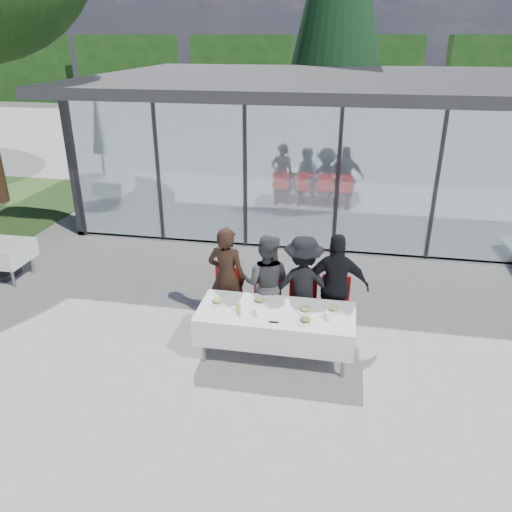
{
  "coord_description": "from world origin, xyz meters",
  "views": [
    {
      "loc": [
        1.2,
        -6.12,
        4.39
      ],
      "look_at": [
        -0.16,
        1.2,
        1.07
      ],
      "focal_mm": 35.0,
      "sensor_mm": 36.0,
      "label": 1
    }
  ],
  "objects_px": {
    "plate_a": "(217,301)",
    "juice_bottle": "(239,308)",
    "diner_c": "(303,286)",
    "plate_b": "(259,300)",
    "spare_table_left": "(5,253)",
    "plate_d": "(333,309)",
    "folded_eyeglasses": "(274,322)",
    "diner_chair_c": "(302,301)",
    "plate_extra": "(305,320)",
    "diner_d": "(336,287)",
    "diner_chair_a": "(228,294)",
    "dining_table": "(276,324)",
    "diner_a": "(227,278)",
    "diner_chair_d": "(335,304)",
    "plate_c": "(306,310)",
    "diner_b": "(266,283)",
    "diner_chair_b": "(267,298)"
  },
  "relations": [
    {
      "from": "plate_extra",
      "to": "plate_a",
      "type": "bearing_deg",
      "value": 167.54
    },
    {
      "from": "diner_b",
      "to": "plate_c",
      "type": "bearing_deg",
      "value": 141.43
    },
    {
      "from": "diner_chair_c",
      "to": "plate_extra",
      "type": "relative_size",
      "value": 3.62
    },
    {
      "from": "juice_bottle",
      "to": "plate_c",
      "type": "bearing_deg",
      "value": 12.37
    },
    {
      "from": "plate_d",
      "to": "juice_bottle",
      "type": "distance_m",
      "value": 1.36
    },
    {
      "from": "dining_table",
      "to": "diner_chair_a",
      "type": "height_order",
      "value": "diner_chair_a"
    },
    {
      "from": "diner_a",
      "to": "plate_d",
      "type": "height_order",
      "value": "diner_a"
    },
    {
      "from": "plate_a",
      "to": "juice_bottle",
      "type": "distance_m",
      "value": 0.43
    },
    {
      "from": "dining_table",
      "to": "diner_c",
      "type": "relative_size",
      "value": 1.38
    },
    {
      "from": "diner_d",
      "to": "plate_b",
      "type": "bearing_deg",
      "value": 20.41
    },
    {
      "from": "diner_a",
      "to": "diner_chair_d",
      "type": "relative_size",
      "value": 1.75
    },
    {
      "from": "diner_b",
      "to": "folded_eyeglasses",
      "type": "relative_size",
      "value": 11.58
    },
    {
      "from": "diner_chair_b",
      "to": "plate_extra",
      "type": "bearing_deg",
      "value": -53.99
    },
    {
      "from": "plate_b",
      "to": "diner_chair_c",
      "type": "bearing_deg",
      "value": 41.58
    },
    {
      "from": "spare_table_left",
      "to": "juice_bottle",
      "type": "bearing_deg",
      "value": -18.87
    },
    {
      "from": "juice_bottle",
      "to": "folded_eyeglasses",
      "type": "xyz_separation_m",
      "value": [
        0.54,
        -0.18,
        -0.07
      ]
    },
    {
      "from": "dining_table",
      "to": "diner_b",
      "type": "distance_m",
      "value": 0.81
    },
    {
      "from": "spare_table_left",
      "to": "folded_eyeglasses",
      "type": "bearing_deg",
      "value": -18.84
    },
    {
      "from": "diner_d",
      "to": "folded_eyeglasses",
      "type": "distance_m",
      "value": 1.31
    },
    {
      "from": "diner_d",
      "to": "juice_bottle",
      "type": "distance_m",
      "value": 1.59
    },
    {
      "from": "plate_extra",
      "to": "diner_chair_c",
      "type": "bearing_deg",
      "value": 97.65
    },
    {
      "from": "folded_eyeglasses",
      "to": "diner_b",
      "type": "bearing_deg",
      "value": 105.05
    },
    {
      "from": "diner_c",
      "to": "plate_b",
      "type": "xyz_separation_m",
      "value": [
        -0.6,
        -0.5,
        -0.04
      ]
    },
    {
      "from": "diner_chair_a",
      "to": "diner_d",
      "type": "height_order",
      "value": "diner_d"
    },
    {
      "from": "plate_a",
      "to": "plate_c",
      "type": "xyz_separation_m",
      "value": [
        1.31,
        -0.01,
        0.0
      ]
    },
    {
      "from": "diner_chair_b",
      "to": "plate_a",
      "type": "height_order",
      "value": "diner_chair_b"
    },
    {
      "from": "diner_chair_b",
      "to": "plate_extra",
      "type": "height_order",
      "value": "diner_chair_b"
    },
    {
      "from": "diner_chair_c",
      "to": "diner_a",
      "type": "bearing_deg",
      "value": -178.64
    },
    {
      "from": "diner_chair_d",
      "to": "plate_a",
      "type": "xyz_separation_m",
      "value": [
        -1.71,
        -0.67,
        0.24
      ]
    },
    {
      "from": "plate_b",
      "to": "plate_c",
      "type": "height_order",
      "value": "same"
    },
    {
      "from": "diner_c",
      "to": "plate_b",
      "type": "height_order",
      "value": "diner_c"
    },
    {
      "from": "diner_chair_a",
      "to": "plate_extra",
      "type": "xyz_separation_m",
      "value": [
        1.34,
        -0.96,
        0.24
      ]
    },
    {
      "from": "diner_a",
      "to": "diner_chair_b",
      "type": "height_order",
      "value": "diner_a"
    },
    {
      "from": "diner_chair_d",
      "to": "plate_extra",
      "type": "distance_m",
      "value": 1.06
    },
    {
      "from": "juice_bottle",
      "to": "diner_chair_c",
      "type": "bearing_deg",
      "value": 46.7
    },
    {
      "from": "diner_chair_a",
      "to": "diner_b",
      "type": "relative_size",
      "value": 0.6
    },
    {
      "from": "plate_d",
      "to": "folded_eyeglasses",
      "type": "xyz_separation_m",
      "value": [
        -0.79,
        -0.48,
        -0.02
      ]
    },
    {
      "from": "diner_chair_a",
      "to": "diner_d",
      "type": "bearing_deg",
      "value": -0.95
    },
    {
      "from": "diner_d",
      "to": "plate_extra",
      "type": "height_order",
      "value": "diner_d"
    },
    {
      "from": "diner_d",
      "to": "plate_a",
      "type": "height_order",
      "value": "diner_d"
    },
    {
      "from": "dining_table",
      "to": "spare_table_left",
      "type": "distance_m",
      "value": 5.71
    },
    {
      "from": "diner_chair_a",
      "to": "diner_chair_d",
      "type": "bearing_deg",
      "value": 0.0
    },
    {
      "from": "diner_c",
      "to": "spare_table_left",
      "type": "distance_m",
      "value": 5.87
    },
    {
      "from": "diner_chair_d",
      "to": "dining_table",
      "type": "bearing_deg",
      "value": -137.61
    },
    {
      "from": "diner_chair_c",
      "to": "plate_d",
      "type": "relative_size",
      "value": 3.62
    },
    {
      "from": "diner_d",
      "to": "juice_bottle",
      "type": "height_order",
      "value": "diner_d"
    },
    {
      "from": "diner_c",
      "to": "plate_a",
      "type": "bearing_deg",
      "value": 21.4
    },
    {
      "from": "diner_chair_a",
      "to": "diner_d",
      "type": "xyz_separation_m",
      "value": [
        1.72,
        -0.03,
        0.32
      ]
    },
    {
      "from": "plate_c",
      "to": "diner_chair_c",
      "type": "bearing_deg",
      "value": 99.16
    },
    {
      "from": "diner_a",
      "to": "plate_extra",
      "type": "bearing_deg",
      "value": 152.3
    }
  ]
}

